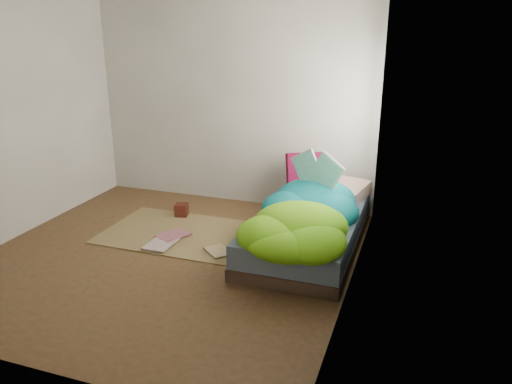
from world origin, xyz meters
TOP-DOWN VIEW (x-y plane):
  - ground at (0.00, 0.00)m, footprint 3.50×3.50m
  - room_walls at (0.01, 0.01)m, footprint 3.54×3.54m
  - bed at (1.22, 0.72)m, footprint 1.00×2.00m
  - duvet at (1.22, 0.50)m, footprint 0.96×1.84m
  - rug at (-0.15, 0.55)m, footprint 1.60×1.10m
  - pillow_floral at (1.38, 1.41)m, footprint 0.72×0.57m
  - pillow_magenta at (0.98, 1.50)m, footprint 0.43×0.30m
  - open_book at (1.23, 0.96)m, footprint 0.51×0.29m
  - wooden_box at (-0.36, 1.01)m, footprint 0.17×0.17m
  - floor_book_a at (-0.31, 0.19)m, footprint 0.26×0.35m
  - floor_book_b at (-0.27, 0.47)m, footprint 0.35×0.39m
  - floor_book_c at (0.37, 0.16)m, footprint 0.34×0.34m

SIDE VIEW (x-z plane):
  - ground at x=0.00m, z-range 0.00..0.00m
  - rug at x=-0.15m, z-range 0.00..0.01m
  - floor_book_c at x=0.37m, z-range 0.01..0.03m
  - floor_book_a at x=-0.31m, z-range 0.01..0.04m
  - floor_book_b at x=-0.27m, z-range 0.01..0.04m
  - wooden_box at x=-0.36m, z-range 0.01..0.15m
  - bed at x=1.22m, z-range 0.00..0.34m
  - pillow_floral at x=1.38m, z-range 0.34..0.48m
  - duvet at x=1.22m, z-range 0.34..0.68m
  - pillow_magenta at x=0.98m, z-range 0.34..0.76m
  - open_book at x=1.23m, z-range 0.68..0.99m
  - room_walls at x=0.01m, z-range 0.32..2.94m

